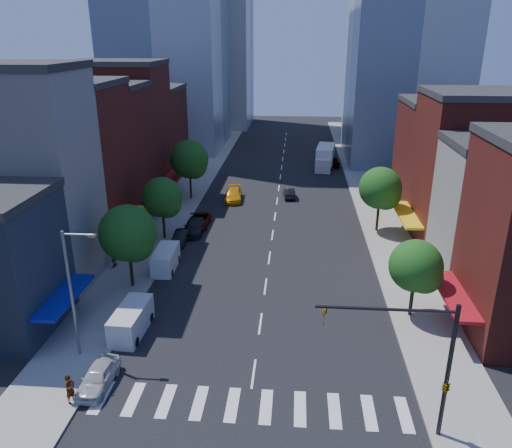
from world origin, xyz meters
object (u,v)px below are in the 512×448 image
at_px(cargo_van_near, 131,321).
at_px(box_truck, 325,158).
at_px(parked_car_front, 98,377).
at_px(parked_car_third, 199,221).
at_px(cargo_van_far, 165,260).
at_px(taxi, 234,195).
at_px(pedestrian_far, 112,258).
at_px(parked_car_rear, 194,226).
at_px(pedestrian_near, 70,389).
at_px(parked_car_second, 181,237).
at_px(traffic_car_far, 333,161).
at_px(traffic_car_oncoming, 289,193).

bearing_deg(cargo_van_near, box_truck, 74.24).
xyz_separation_m(parked_car_front, parked_car_third, (1.00, 28.13, -0.05)).
bearing_deg(cargo_van_near, parked_car_third, 90.16).
distance_m(cargo_van_near, cargo_van_far, 10.74).
xyz_separation_m(taxi, pedestrian_far, (-8.74, -21.41, 0.28)).
height_order(parked_car_front, box_truck, box_truck).
height_order(parked_car_rear, cargo_van_far, cargo_van_far).
distance_m(parked_car_rear, box_truck, 34.05).
bearing_deg(pedestrian_near, taxi, 11.35).
xyz_separation_m(parked_car_third, cargo_van_far, (-0.99, -11.47, 0.32)).
bearing_deg(pedestrian_far, parked_car_second, 155.60).
bearing_deg(parked_car_second, cargo_van_near, -88.88).
bearing_deg(cargo_van_far, parked_car_third, 83.31).
bearing_deg(pedestrian_far, traffic_car_far, 163.76).
distance_m(parked_car_front, cargo_van_far, 16.66).
height_order(parked_car_third, traffic_car_far, traffic_car_far).
bearing_deg(parked_car_second, cargo_van_far, -89.44).
bearing_deg(parked_car_front, taxi, 86.98).
relative_size(cargo_van_near, traffic_car_far, 1.08).
height_order(parked_car_third, taxi, taxi).
bearing_deg(cargo_van_near, traffic_car_oncoming, 74.54).
bearing_deg(parked_car_third, pedestrian_far, -116.83).
bearing_deg(cargo_van_far, parked_car_rear, 83.20).
bearing_deg(pedestrian_near, parked_car_third, 14.36).
relative_size(parked_car_front, pedestrian_far, 2.31).
height_order(taxi, pedestrian_far, pedestrian_far).
bearing_deg(cargo_van_far, traffic_car_far, 64.56).
distance_m(cargo_van_far, box_truck, 42.92).
relative_size(cargo_van_near, cargo_van_far, 1.05).
distance_m(traffic_car_far, pedestrian_far, 47.17).
bearing_deg(parked_car_rear, pedestrian_far, -122.76).
xyz_separation_m(parked_car_third, pedestrian_far, (-6.00, -11.65, 0.39)).
bearing_deg(box_truck, parked_car_third, -111.92).
distance_m(parked_car_second, traffic_car_far, 39.03).
bearing_deg(parked_car_front, traffic_car_oncoming, 77.15).
height_order(traffic_car_oncoming, traffic_car_far, traffic_car_far).
height_order(cargo_van_near, traffic_car_oncoming, cargo_van_near).
distance_m(cargo_van_near, pedestrian_far, 11.76).
bearing_deg(traffic_car_oncoming, parked_car_second, 49.76).
height_order(parked_car_front, taxi, taxi).
distance_m(parked_car_rear, traffic_car_far, 35.95).
bearing_deg(box_truck, parked_car_front, -99.35).
bearing_deg(traffic_car_oncoming, cargo_van_far, 57.63).
xyz_separation_m(parked_car_second, traffic_car_far, (18.00, 34.63, 0.13)).
height_order(parked_car_second, parked_car_rear, parked_car_rear).
distance_m(traffic_car_oncoming, traffic_car_far, 19.22).
bearing_deg(parked_car_third, taxi, 74.67).
height_order(parked_car_front, cargo_van_near, cargo_van_near).
relative_size(traffic_car_oncoming, traffic_car_far, 0.89).
bearing_deg(cargo_van_far, pedestrian_far, -179.63).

